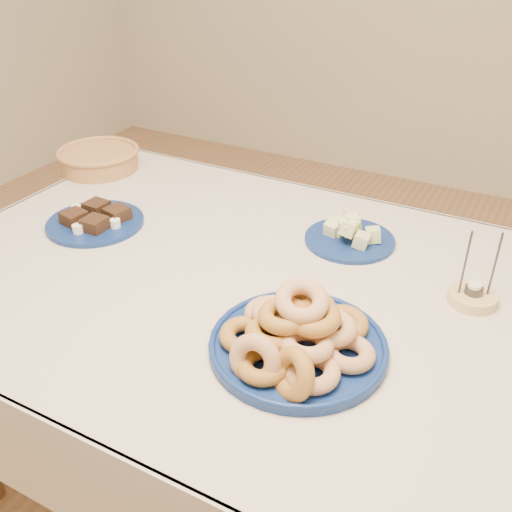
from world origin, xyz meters
name	(u,v)px	position (x,y,z in m)	size (l,w,h in m)	color
ground	(264,488)	(0.00, 0.00, 0.00)	(5.00, 5.00, 0.00)	#976B47
dining_table	(266,319)	(0.00, 0.00, 0.64)	(1.71, 1.11, 0.75)	brown
donut_platter	(297,336)	(0.17, -0.19, 0.79)	(0.40, 0.40, 0.16)	navy
melon_plate	(349,234)	(0.10, 0.27, 0.77)	(0.29, 0.29, 0.08)	navy
brownie_plate	(95,220)	(-0.55, 0.03, 0.76)	(0.29, 0.29, 0.05)	navy
wicker_basket	(99,158)	(-0.81, 0.35, 0.79)	(0.28, 0.28, 0.07)	#97673C
candle_holder	(472,296)	(0.44, 0.15, 0.77)	(0.14, 0.14, 0.18)	tan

